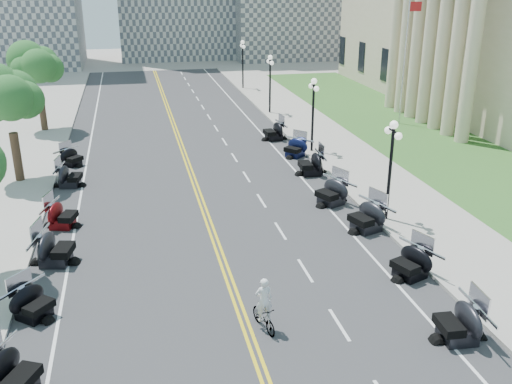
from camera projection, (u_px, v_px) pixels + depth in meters
ground at (229, 279)px, 22.88m from camera, size 160.00×160.00×0.00m
road at (198, 192)px, 32.00m from camera, size 16.00×90.00×0.01m
centerline_yellow_a at (196, 192)px, 31.97m from camera, size 0.12×90.00×0.00m
centerline_yellow_b at (200, 192)px, 32.02m from camera, size 0.12×90.00×0.00m
edge_line_north at (307, 184)px, 33.30m from camera, size 0.12×90.00×0.00m
edge_line_south at (80, 202)px, 30.69m from camera, size 0.12×90.00×0.00m
lane_dash_5 at (339, 325)px, 19.87m from camera, size 0.12×2.00×0.00m
lane_dash_6 at (305, 270)px, 23.52m from camera, size 0.12×2.00×0.00m
lane_dash_7 at (280, 231)px, 27.17m from camera, size 0.12×2.00×0.00m
lane_dash_8 at (261, 201)px, 30.82m from camera, size 0.12×2.00×0.00m
lane_dash_9 at (247, 177)px, 34.47m from camera, size 0.12×2.00×0.00m
lane_dash_10 at (234, 157)px, 38.12m from camera, size 0.12×2.00×0.00m
lane_dash_11 at (224, 142)px, 41.77m from camera, size 0.12×2.00×0.00m
lane_dash_12 at (216, 128)px, 45.42m from camera, size 0.12×2.00×0.00m
lane_dash_13 at (209, 117)px, 49.06m from camera, size 0.12×2.00×0.00m
lane_dash_14 at (203, 107)px, 52.71m from camera, size 0.12×2.00×0.00m
lane_dash_15 at (197, 99)px, 56.36m from camera, size 0.12×2.00×0.00m
lane_dash_16 at (193, 91)px, 60.01m from camera, size 0.12×2.00×0.00m
lane_dash_17 at (189, 84)px, 63.66m from camera, size 0.12×2.00×0.00m
lane_dash_18 at (185, 79)px, 67.31m from camera, size 0.12×2.00×0.00m
lane_dash_19 at (182, 73)px, 70.96m from camera, size 0.12×2.00×0.00m
sidewalk_north at (373, 178)px, 34.11m from camera, size 5.00×90.00×0.15m
lawn at (416, 137)px, 42.84m from camera, size 9.00×60.00×0.10m
street_lamp_2 at (390, 172)px, 27.35m from camera, size 0.50×1.20×4.90m
street_lamp_3 at (313, 116)px, 38.30m from camera, size 0.50×1.20×4.90m
street_lamp_4 at (270, 84)px, 49.24m from camera, size 0.50×1.20×4.90m
street_lamp_5 at (243, 65)px, 60.19m from camera, size 0.50×1.20×4.90m
flagpole at (404, 63)px, 44.83m from camera, size 1.10×0.20×10.00m
tree_3 at (8, 102)px, 31.92m from camera, size 4.80×4.80×9.20m
tree_4 at (37, 70)px, 42.87m from camera, size 4.80×4.80×9.20m
motorcycle_n_4 at (459, 321)px, 18.82m from camera, size 2.26×2.26×1.49m
motorcycle_n_5 at (411, 261)px, 22.80m from camera, size 2.63×2.63×1.43m
motorcycle_n_6 at (367, 215)px, 26.99m from camera, size 2.82×2.82×1.56m
motorcycle_n_7 at (331, 191)px, 30.11m from camera, size 2.89×2.89×1.52m
motorcycle_n_8 at (311, 163)px, 34.62m from camera, size 2.31×2.31×1.54m
motorcycle_n_9 at (295, 147)px, 38.11m from camera, size 2.76×2.76×1.37m
motorcycle_n_10 at (274, 130)px, 41.99m from camera, size 2.33×2.33×1.49m
motorcycle_s_4 at (10, 372)px, 16.33m from camera, size 2.89×2.89×1.51m
motorcycle_s_5 at (32, 301)px, 20.08m from camera, size 2.67×2.67×1.33m
motorcycle_s_6 at (54, 247)px, 23.85m from camera, size 2.67×2.67×1.56m
motorcycle_s_7 at (62, 214)px, 27.37m from camera, size 2.50×2.50×1.40m
motorcycle_s_8 at (69, 175)px, 32.67m from camera, size 2.37×2.37×1.41m
motorcycle_s_9 at (72, 156)px, 36.30m from camera, size 2.51×2.51×1.24m
bicycle at (264, 317)px, 19.47m from camera, size 0.83×1.64×0.95m
cyclist_rider at (264, 284)px, 19.01m from camera, size 0.59×0.39×1.63m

